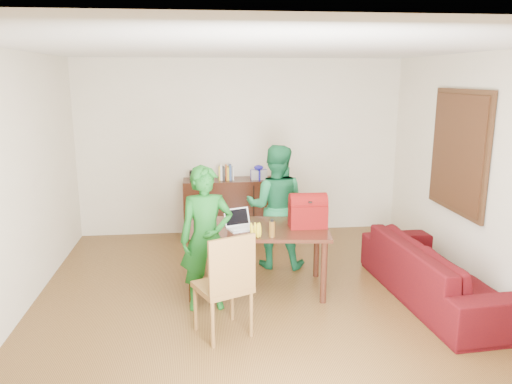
{
  "coord_description": "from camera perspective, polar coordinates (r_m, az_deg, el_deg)",
  "views": [
    {
      "loc": [
        -0.61,
        -4.93,
        2.43
      ],
      "look_at": [
        0.01,
        0.7,
        1.12
      ],
      "focal_mm": 35.0,
      "sensor_mm": 36.0,
      "label": 1
    }
  ],
  "objects": [
    {
      "name": "room",
      "position": [
        5.22,
        0.71,
        0.65
      ],
      "size": [
        5.2,
        5.7,
        2.9
      ],
      "color": "#432810",
      "rests_on": "ground"
    },
    {
      "name": "table",
      "position": [
        5.74,
        0.22,
        -4.92
      ],
      "size": [
        1.7,
        1.09,
        0.75
      ],
      "rotation": [
        0.0,
        0.0,
        -0.12
      ],
      "color": "black",
      "rests_on": "ground"
    },
    {
      "name": "chair",
      "position": [
        4.9,
        -3.72,
        -12.74
      ],
      "size": [
        0.61,
        0.6,
        1.04
      ],
      "rotation": [
        0.0,
        0.0,
        0.42
      ],
      "color": "brown",
      "rests_on": "ground"
    },
    {
      "name": "person_near",
      "position": [
        5.27,
        -5.71,
        -5.33
      ],
      "size": [
        0.6,
        0.42,
        1.55
      ],
      "primitive_type": "imported",
      "rotation": [
        0.0,
        0.0,
        0.1
      ],
      "color": "#135719",
      "rests_on": "ground"
    },
    {
      "name": "person_far",
      "position": [
        6.42,
        2.26,
        -1.67
      ],
      "size": [
        0.9,
        0.77,
        1.6
      ],
      "primitive_type": "imported",
      "rotation": [
        0.0,
        0.0,
        2.9
      ],
      "color": "#166538",
      "rests_on": "ground"
    },
    {
      "name": "laptop",
      "position": [
        5.62,
        -1.61,
        -3.87
      ],
      "size": [
        0.36,
        0.3,
        0.21
      ],
      "rotation": [
        0.0,
        0.0,
        0.35
      ],
      "color": "white",
      "rests_on": "table"
    },
    {
      "name": "bananas",
      "position": [
        5.36,
        -0.04,
        -4.86
      ],
      "size": [
        0.2,
        0.16,
        0.06
      ],
      "primitive_type": null,
      "rotation": [
        0.0,
        0.0,
        0.42
      ],
      "color": "gold",
      "rests_on": "table"
    },
    {
      "name": "bottle",
      "position": [
        5.35,
        1.84,
        -4.15
      ],
      "size": [
        0.07,
        0.07,
        0.19
      ],
      "primitive_type": "cylinder",
      "rotation": [
        0.0,
        0.0,
        -0.04
      ],
      "color": "brown",
      "rests_on": "table"
    },
    {
      "name": "red_bag",
      "position": [
        5.72,
        5.93,
        -2.48
      ],
      "size": [
        0.42,
        0.25,
        0.31
      ],
      "primitive_type": "cube",
      "rotation": [
        0.0,
        0.0,
        -0.02
      ],
      "color": "maroon",
      "rests_on": "table"
    },
    {
      "name": "sofa",
      "position": [
        5.94,
        19.99,
        -8.54
      ],
      "size": [
        1.03,
        2.28,
        0.65
      ],
      "primitive_type": "imported",
      "rotation": [
        0.0,
        0.0,
        1.64
      ],
      "color": "#34060F",
      "rests_on": "ground"
    }
  ]
}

